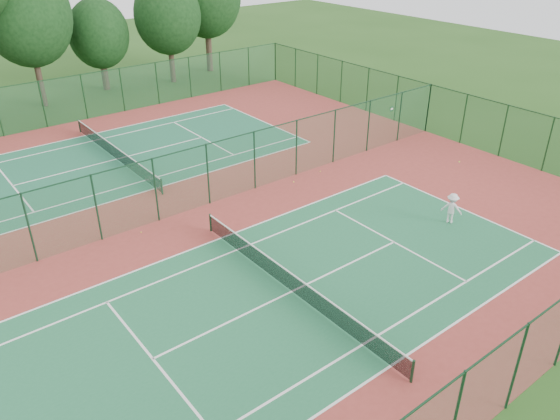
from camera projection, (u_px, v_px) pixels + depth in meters
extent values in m
plane|color=#234A17|center=(185.00, 212.00, 29.15)|extent=(120.00, 120.00, 0.00)
cube|color=maroon|center=(185.00, 211.00, 29.15)|extent=(40.00, 36.00, 0.01)
cube|color=#216841|center=(292.00, 292.00, 22.92)|extent=(23.77, 10.97, 0.01)
cube|color=#206545|center=(116.00, 159.00, 35.37)|extent=(23.77, 10.97, 0.01)
cube|color=#1A5032|center=(64.00, 101.00, 40.77)|extent=(40.00, 0.02, 3.50)
cube|color=#153B1C|center=(59.00, 78.00, 39.96)|extent=(40.00, 0.05, 0.05)
cube|color=#17452A|center=(488.00, 391.00, 15.86)|extent=(40.00, 0.02, 3.50)
cube|color=#12341E|center=(499.00, 347.00, 15.05)|extent=(40.00, 0.05, 0.05)
cube|color=#194B27|center=(428.00, 108.00, 39.18)|extent=(0.02, 36.00, 3.50)
cube|color=#163D1D|center=(431.00, 85.00, 38.37)|extent=(0.05, 36.00, 0.05)
cube|color=#1B512D|center=(183.00, 182.00, 28.32)|extent=(40.00, 0.02, 3.50)
cube|color=#143722|center=(180.00, 151.00, 27.50)|extent=(40.00, 0.05, 0.05)
cylinder|color=#14371E|center=(412.00, 371.00, 18.26)|extent=(0.10, 0.10, 0.97)
cylinder|color=#14371E|center=(210.00, 223.00, 27.12)|extent=(0.10, 0.10, 0.97)
cube|color=black|center=(292.00, 283.00, 22.69)|extent=(0.02, 12.80, 0.85)
cube|color=white|center=(292.00, 274.00, 22.49)|extent=(0.04, 12.80, 0.06)
cylinder|color=#12331F|center=(162.00, 187.00, 30.72)|extent=(0.10, 0.10, 0.97)
cylinder|color=#12331F|center=(79.00, 126.00, 39.57)|extent=(0.10, 0.10, 0.97)
cube|color=black|center=(115.00, 153.00, 35.15)|extent=(0.02, 12.80, 0.85)
cube|color=silver|center=(114.00, 146.00, 34.94)|extent=(0.04, 12.80, 0.06)
imported|color=silver|center=(452.00, 208.00, 27.71)|extent=(0.99, 1.21, 1.63)
sphere|color=#E6F138|center=(294.00, 182.00, 32.31)|extent=(0.07, 0.07, 0.07)
sphere|color=gold|center=(320.00, 171.00, 33.63)|extent=(0.07, 0.07, 0.07)
sphere|color=yellow|center=(141.00, 232.00, 27.16)|extent=(0.06, 0.06, 0.06)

